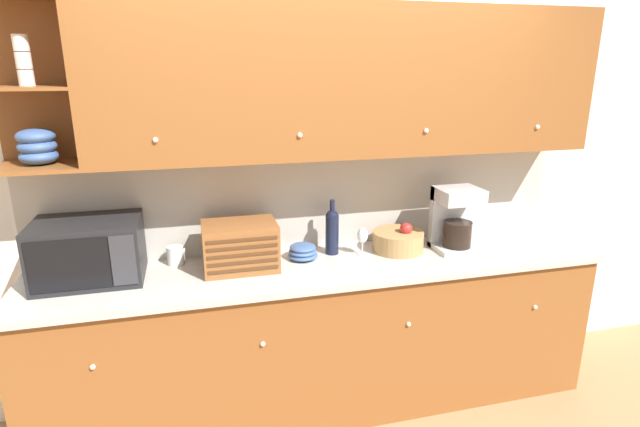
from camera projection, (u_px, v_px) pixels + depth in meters
ground_plane at (312, 374)px, 3.43m from camera, size 24.00×24.00×0.00m
wall_back at (310, 189)px, 3.09m from camera, size 5.68×0.06×2.60m
counter_unit at (324, 335)px, 3.02m from camera, size 3.30×0.63×0.94m
backsplash_panel at (312, 200)px, 3.07m from camera, size 3.28×0.01×0.60m
upper_cabinets at (348, 82)px, 2.75m from camera, size 3.28×0.37×0.81m
microwave at (89, 251)px, 2.61m from camera, size 0.53×0.39×0.33m
mug at (176, 255)px, 2.85m from camera, size 0.10×0.09×0.11m
bread_box at (240, 246)px, 2.77m from camera, size 0.41×0.29×0.26m
bowl_stack_on_counter at (303, 252)px, 2.93m from camera, size 0.18×0.18×0.09m
wine_bottle at (332, 230)px, 2.99m from camera, size 0.08×0.08×0.34m
wine_glass at (363, 236)px, 2.98m from camera, size 0.07×0.07×0.17m
fruit_basket at (398, 241)px, 3.06m from camera, size 0.31×0.31×0.18m
coffee_maker at (455, 218)px, 3.06m from camera, size 0.26×0.23×0.39m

